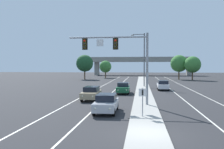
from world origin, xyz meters
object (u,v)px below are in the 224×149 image
(tree_far_right_b, at_px, (179,64))
(car_oncoming_silver, at_px, (106,103))
(street_lamp_median, at_px, (143,56))
(overhead_signal_mast, at_px, (121,53))
(car_oncoming_tan, at_px, (91,93))
(tree_far_right_c, at_px, (193,65))
(median_sign_post, at_px, (143,98))
(car_oncoming_green, at_px, (123,88))
(tree_far_left_c, at_px, (85,63))
(car_receding_white, at_px, (163,85))
(tree_far_left_a, at_px, (105,67))

(tree_far_right_b, bearing_deg, car_oncoming_silver, -105.19)
(car_oncoming_silver, bearing_deg, street_lamp_median, 82.41)
(overhead_signal_mast, bearing_deg, car_oncoming_silver, -104.69)
(car_oncoming_tan, relative_size, tree_far_right_c, 0.67)
(median_sign_post, bearing_deg, street_lamp_median, 89.46)
(car_oncoming_green, bearing_deg, car_oncoming_silver, -91.70)
(car_oncoming_tan, height_order, tree_far_right_c, tree_far_right_c)
(tree_far_left_c, bearing_deg, car_oncoming_silver, -74.72)
(street_lamp_median, xyz_separation_m, car_receding_white, (3.27, -4.95, -4.97))
(car_oncoming_green, xyz_separation_m, tree_far_left_a, (-9.07, 43.97, 2.90))
(street_lamp_median, height_order, tree_far_right_c, street_lamp_median)
(median_sign_post, bearing_deg, car_receding_white, 81.05)
(car_receding_white, bearing_deg, car_oncoming_green, -136.40)
(car_oncoming_green, xyz_separation_m, tree_far_left_c, (-13.99, 35.13, 3.93))
(tree_far_left_c, bearing_deg, tree_far_right_c, -0.89)
(overhead_signal_mast, relative_size, car_oncoming_tan, 1.80)
(median_sign_post, height_order, tree_far_right_b, tree_far_right_b)
(street_lamp_median, relative_size, car_oncoming_tan, 2.23)
(street_lamp_median, relative_size, tree_far_right_b, 1.40)
(overhead_signal_mast, height_order, car_oncoming_tan, overhead_signal_mast)
(street_lamp_median, height_order, tree_far_left_c, street_lamp_median)
(street_lamp_median, xyz_separation_m, tree_far_left_c, (-16.94, 24.26, -1.04))
(car_oncoming_green, bearing_deg, tree_far_left_a, 101.65)
(car_oncoming_silver, relative_size, car_oncoming_green, 1.00)
(median_sign_post, relative_size, car_oncoming_tan, 0.49)
(street_lamp_median, xyz_separation_m, tree_far_right_c, (13.93, 23.77, -1.44))
(car_oncoming_silver, height_order, car_oncoming_tan, same)
(street_lamp_median, bearing_deg, car_oncoming_green, -105.18)
(overhead_signal_mast, relative_size, street_lamp_median, 0.81)
(street_lamp_median, relative_size, tree_far_right_c, 1.50)
(median_sign_post, bearing_deg, car_oncoming_silver, 146.97)
(street_lamp_median, distance_m, car_oncoming_tan, 19.70)
(median_sign_post, bearing_deg, car_oncoming_tan, 122.45)
(median_sign_post, xyz_separation_m, car_oncoming_green, (-2.69, 16.53, -0.77))
(car_receding_white, distance_m, tree_far_left_c, 35.74)
(tree_far_left_a, height_order, tree_far_left_c, tree_far_left_c)
(car_receding_white, height_order, tree_far_right_b, tree_far_right_b)
(tree_far_right_b, xyz_separation_m, tree_far_left_c, (-27.55, -1.91, 0.09))
(car_oncoming_silver, bearing_deg, tree_far_left_a, 98.41)
(median_sign_post, relative_size, tree_far_right_b, 0.31)
(overhead_signal_mast, height_order, tree_far_right_b, overhead_signal_mast)
(car_oncoming_silver, bearing_deg, car_oncoming_tan, 111.15)
(overhead_signal_mast, distance_m, tree_far_right_b, 49.49)
(car_oncoming_tan, relative_size, tree_far_left_c, 0.62)
(car_oncoming_tan, distance_m, car_receding_white, 16.16)
(car_oncoming_silver, height_order, tree_far_right_b, tree_far_right_b)
(car_oncoming_silver, bearing_deg, overhead_signal_mast, 75.31)
(car_oncoming_tan, bearing_deg, tree_far_right_b, 69.14)
(median_sign_post, distance_m, tree_far_right_b, 54.75)
(car_oncoming_tan, distance_m, tree_far_right_c, 46.53)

